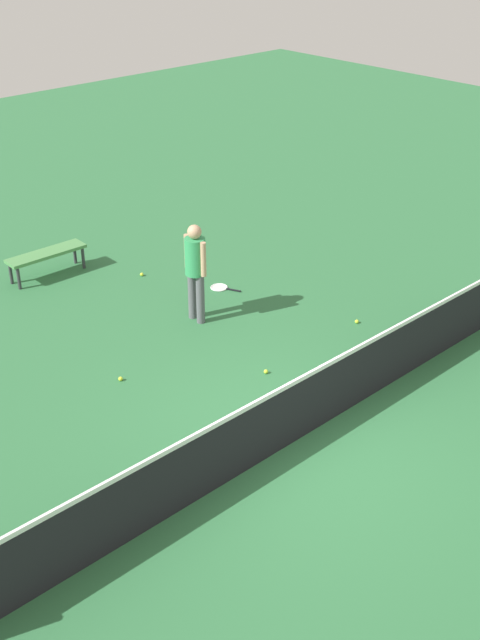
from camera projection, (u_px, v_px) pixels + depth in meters
The scene contains 9 objects.
ground_plane at pixel (295, 441), 10.43m from camera, with size 40.00×40.00×0.00m, color #2D6B3D.
court_net at pixel (296, 409), 10.19m from camera, with size 10.09×0.09×1.07m.
player_near_side at pixel (195, 265), 12.84m from camera, with size 0.35×0.52×1.70m.
tennis_racket_near_player at pixel (220, 288), 14.36m from camera, with size 0.42×0.60×0.03m.
tennis_ball_near_player at pixel (266, 372), 11.85m from camera, with size 0.07×0.07×0.07m, color #C6E033.
tennis_ball_by_net at pixel (142, 274), 14.79m from camera, with size 0.07×0.07×0.07m, color #C6E033.
tennis_ball_midcourt at pixel (121, 379), 11.67m from camera, with size 0.07×0.07×0.07m, color #C6E033.
tennis_ball_baseline at pixel (357, 322), 13.20m from camera, with size 0.07×0.07×0.07m, color #C6E033.
courtside_bench at pixel (46, 255), 14.63m from camera, with size 1.51×0.43×0.48m.
Camera 1 is at (6.22, 5.66, 6.41)m, focal length 44.64 mm.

